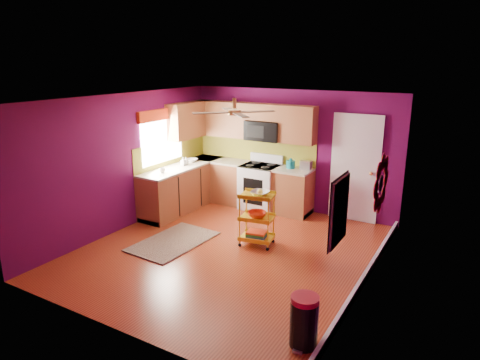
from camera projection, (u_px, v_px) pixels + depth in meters
The scene contains 18 objects.
ground at pixel (229, 251), 7.12m from camera, with size 5.00×5.00×0.00m, color maroon.
room_envelope at pixel (230, 155), 6.66m from camera, with size 4.54×5.04×2.52m.
lower_cabinets at pixel (220, 187), 9.17m from camera, with size 2.81×2.31×0.94m.
electric_range at pixel (260, 186), 9.06m from camera, with size 0.76×0.66×1.13m.
upper_cabinetry at pixel (232, 122), 9.04m from camera, with size 2.80×2.30×1.26m.
left_window at pixel (162, 128), 8.59m from camera, with size 0.08×1.35×1.08m.
panel_door at pixel (355, 170), 8.24m from camera, with size 0.95×0.11×2.15m.
right_wall_art at pixel (365, 194), 5.37m from camera, with size 0.04×2.74×1.04m.
ceiling_fan at pixel (235, 112), 6.66m from camera, with size 1.01×1.01×0.26m.
shag_rug at pixel (173, 242), 7.46m from camera, with size 0.93×1.52×0.02m, color black.
rolling_cart at pixel (257, 216), 7.23m from camera, with size 0.62×0.50×1.01m.
trash_can at pixel (304, 321), 4.70m from camera, with size 0.36×0.37×0.61m.
teal_kettle at pixel (291, 164), 8.68m from camera, with size 0.18×0.18×0.21m.
toaster at pixel (306, 165), 8.58m from camera, with size 0.22×0.15×0.18m, color beige.
soap_bottle_a at pixel (183, 161), 8.89m from camera, with size 0.08×0.08×0.18m, color #EA3F72.
soap_bottle_b at pixel (186, 161), 8.99m from camera, with size 0.12×0.12×0.15m, color white.
counter_dish at pixel (192, 160), 9.25m from camera, with size 0.25×0.25×0.06m, color white.
counter_cup at pixel (162, 170), 8.35m from camera, with size 0.12×0.12×0.09m, color white.
Camera 1 is at (3.44, -5.55, 3.08)m, focal length 32.00 mm.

